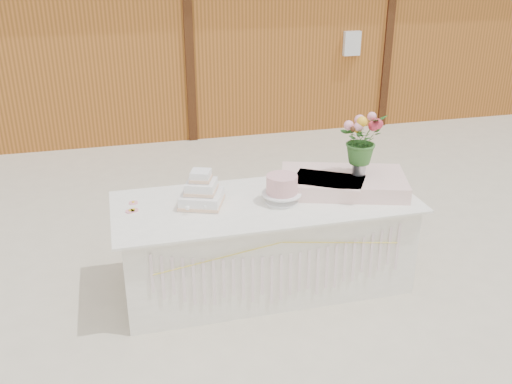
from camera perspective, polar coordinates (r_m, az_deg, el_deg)
ground at (r=4.89m, az=0.89°, el=-9.14°), size 80.00×80.00×0.00m
barn at (r=10.06m, az=-8.59°, el=17.81°), size 12.60×4.60×3.30m
cake_table at (r=4.69m, az=0.93°, el=-5.18°), size 2.40×1.00×0.77m
wedding_cake at (r=4.43m, az=-5.47°, el=-0.14°), size 0.41×0.41×0.29m
pink_cake_stand at (r=4.45m, az=2.60°, el=0.46°), size 0.31×0.31×0.22m
satin_runner at (r=4.76m, az=8.69°, el=0.97°), size 1.14×0.87×0.13m
flower_vase at (r=4.75m, az=10.28°, el=2.62°), size 0.11×0.11×0.15m
bouquet at (r=4.66m, az=10.52°, el=5.78°), size 0.47×0.46×0.40m
loose_flowers at (r=4.44m, az=-12.05°, el=-1.77°), size 0.17×0.36×0.02m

